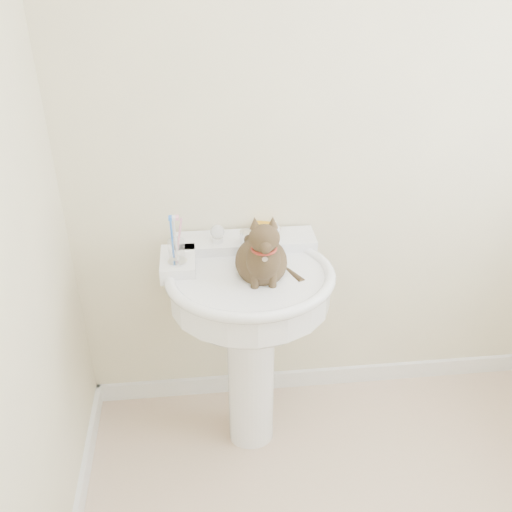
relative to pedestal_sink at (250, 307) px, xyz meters
name	(u,v)px	position (x,y,z in m)	size (l,w,h in m)	color
wall_back	(348,136)	(0.41, 0.29, 0.56)	(2.20, 0.00, 2.50)	beige
baseboard_back	(328,376)	(0.41, 0.28, -0.65)	(2.20, 0.02, 0.09)	white
pedestal_sink	(250,307)	(0.00, 0.00, 0.00)	(0.64, 0.63, 0.88)	white
faucet	(246,233)	(0.00, 0.16, 0.23)	(0.28, 0.12, 0.14)	silver
soap_bar	(264,228)	(0.08, 0.25, 0.20)	(0.09, 0.06, 0.03)	orange
toothbrush_cup	(177,251)	(-0.26, 0.04, 0.24)	(0.07, 0.07, 0.19)	silver
cat	(262,259)	(0.04, -0.02, 0.22)	(0.21, 0.26, 0.38)	#483721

